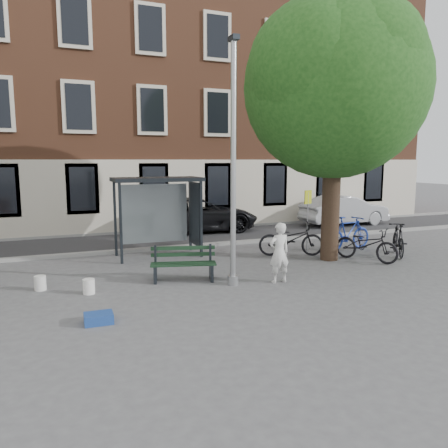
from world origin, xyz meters
TOP-DOWN VIEW (x-y plane):
  - ground at (0.00, 0.00)m, footprint 90.00×90.00m
  - road at (0.00, 7.00)m, footprint 40.00×4.00m
  - curb_near at (0.00, 5.00)m, footprint 40.00×0.25m
  - curb_far at (0.00, 9.00)m, footprint 40.00×0.25m
  - building_row at (0.00, 13.00)m, footprint 30.00×8.00m
  - lamppost at (0.00, 0.00)m, footprint 0.28×0.35m
  - tree_right at (4.01, 1.38)m, footprint 5.76×5.60m
  - bus_shelter at (-0.61, 4.11)m, footprint 2.85×1.45m
  - painter at (1.20, -0.25)m, footprint 0.59×0.40m
  - bench at (-1.07, 0.87)m, footprint 1.80×0.97m
  - bike_a at (3.15, 2.46)m, footprint 2.28×1.49m
  - bike_b at (5.51, 2.52)m, footprint 2.08×0.80m
  - bike_c at (4.98, 0.91)m, footprint 1.57×2.16m
  - bike_d at (6.50, 1.15)m, footprint 1.42×1.80m
  - car_dark at (1.78, 8.40)m, footprint 5.56×2.63m
  - car_silver at (9.20, 7.62)m, footprint 4.49×1.68m
  - blue_crate at (-3.50, -1.50)m, footprint 0.56×0.41m
  - bucket_a at (-3.51, 0.57)m, footprint 0.36×0.36m
  - bucket_b at (-4.60, 1.31)m, footprint 0.36×0.36m
  - notice_sign at (4.17, 3.09)m, footprint 0.36×0.16m

SIDE VIEW (x-z plane):
  - ground at x=0.00m, z-range 0.00..0.00m
  - road at x=0.00m, z-range 0.00..0.01m
  - curb_near at x=0.00m, z-range 0.00..0.12m
  - curb_far at x=0.00m, z-range 0.00..0.12m
  - blue_crate at x=-3.50m, z-range 0.00..0.20m
  - bucket_a at x=-3.51m, z-range 0.00..0.36m
  - bucket_b at x=-4.60m, z-range 0.00..0.36m
  - bench at x=-1.07m, z-range -0.04..0.85m
  - bike_c at x=4.98m, z-range 0.00..1.08m
  - bike_d at x=6.50m, z-range 0.00..1.09m
  - bike_a at x=3.15m, z-range 0.00..1.13m
  - bike_b at x=5.51m, z-range 0.00..1.22m
  - car_silver at x=9.20m, z-range 0.00..1.47m
  - car_dark at x=1.78m, z-range 0.00..1.53m
  - painter at x=1.20m, z-range 0.00..1.58m
  - notice_sign at x=4.17m, z-range 0.52..2.65m
  - bus_shelter at x=-0.61m, z-range 0.61..3.23m
  - lamppost at x=0.00m, z-range -0.27..5.84m
  - tree_right at x=4.01m, z-range 1.52..9.72m
  - building_row at x=0.00m, z-range 0.00..14.00m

